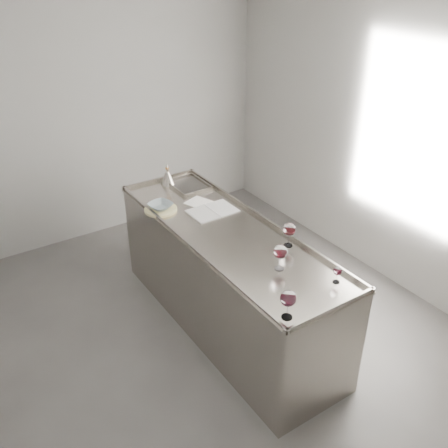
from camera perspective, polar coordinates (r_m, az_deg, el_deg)
room_shell at (r=3.33m, az=-3.94°, el=1.41°), size 4.54×5.04×2.84m
counter at (r=4.26m, az=0.30°, el=-6.32°), size 0.77×2.42×0.97m
wine_glass_left at (r=3.08m, az=7.35°, el=-8.50°), size 0.10×0.10×0.20m
wine_glass_middle at (r=3.51m, az=6.44°, el=-3.24°), size 0.10×0.10×0.19m
wine_glass_right at (r=3.78m, az=7.46°, el=-0.68°), size 0.10×0.10×0.19m
wine_glass_small at (r=3.46m, az=12.84°, el=-5.30°), size 0.06×0.06×0.13m
notebook at (r=4.30m, az=-1.33°, el=1.50°), size 0.40×0.28×0.02m
loose_paper_top at (r=4.44m, az=-2.54°, el=2.37°), size 0.28×0.32×0.00m
trivet at (r=4.35m, az=-7.24°, el=1.66°), size 0.35×0.35×0.02m
ceramic_bowl at (r=4.34m, az=-7.27°, el=2.07°), size 0.24×0.24×0.05m
wine_funnel at (r=4.83m, az=-6.45°, el=5.31°), size 0.14×0.14×0.21m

